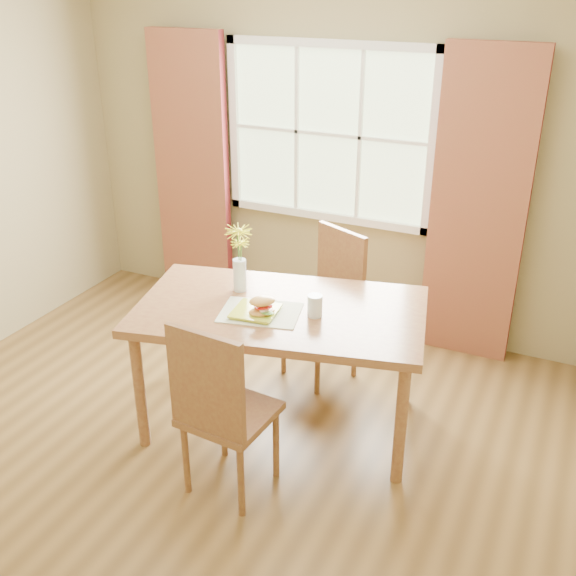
# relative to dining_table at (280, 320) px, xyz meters

# --- Properties ---
(room) EXTENTS (4.24, 3.84, 2.74)m
(room) POSITION_rel_dining_table_xyz_m (-0.31, -0.40, 0.62)
(room) COLOR brown
(room) RESTS_ON ground
(window) EXTENTS (1.62, 0.06, 1.32)m
(window) POSITION_rel_dining_table_xyz_m (-0.31, 1.47, 0.77)
(window) COLOR beige
(window) RESTS_ON room
(curtain_left) EXTENTS (0.65, 0.08, 2.20)m
(curtain_left) POSITION_rel_dining_table_xyz_m (-1.46, 1.38, 0.37)
(curtain_left) COLOR maroon
(curtain_left) RESTS_ON room
(curtain_right) EXTENTS (0.65, 0.08, 2.20)m
(curtain_right) POSITION_rel_dining_table_xyz_m (0.84, 1.38, 0.37)
(curtain_right) COLOR maroon
(curtain_right) RESTS_ON room
(dining_table) EXTENTS (1.84, 1.29, 0.82)m
(dining_table) POSITION_rel_dining_table_xyz_m (0.00, 0.00, 0.00)
(dining_table) COLOR olive
(dining_table) RESTS_ON room
(chair_near) EXTENTS (0.47, 0.47, 1.05)m
(chair_near) POSITION_rel_dining_table_xyz_m (-0.01, -0.71, -0.16)
(chair_near) COLOR brown
(chair_near) RESTS_ON room
(chair_far) EXTENTS (0.58, 0.58, 1.04)m
(chair_far) POSITION_rel_dining_table_xyz_m (0.04, 0.70, -0.16)
(chair_far) COLOR brown
(chair_far) RESTS_ON room
(placemat) EXTENTS (0.51, 0.43, 0.01)m
(placemat) POSITION_rel_dining_table_xyz_m (-0.07, -0.11, 0.09)
(placemat) COLOR beige
(placemat) RESTS_ON dining_table
(plate) EXTENTS (0.27, 0.27, 0.01)m
(plate) POSITION_rel_dining_table_xyz_m (-0.09, -0.14, 0.10)
(plate) COLOR #B2C230
(plate) RESTS_ON placemat
(croissant_sandwich) EXTENTS (0.18, 0.18, 0.11)m
(croissant_sandwich) POSITION_rel_dining_table_xyz_m (-0.03, -0.16, 0.16)
(croissant_sandwich) COLOR gold
(croissant_sandwich) RESTS_ON plate
(water_glass) EXTENTS (0.09, 0.09, 0.13)m
(water_glass) POSITION_rel_dining_table_xyz_m (0.22, -0.01, 0.15)
(water_glass) COLOR silver
(water_glass) RESTS_ON dining_table
(flower_vase) EXTENTS (0.17, 0.17, 0.42)m
(flower_vase) POSITION_rel_dining_table_xyz_m (-0.32, 0.10, 0.33)
(flower_vase) COLOR silver
(flower_vase) RESTS_ON dining_table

